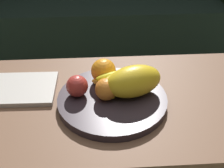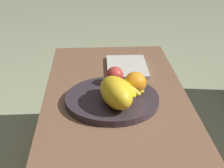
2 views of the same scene
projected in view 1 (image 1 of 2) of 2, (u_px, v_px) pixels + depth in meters
coffee_table at (112, 111)px, 0.99m from camera, size 1.20×0.56×0.44m
couch at (106, 6)px, 2.02m from camera, size 1.70×0.70×0.90m
fruit_bowl at (112, 100)px, 0.94m from camera, size 0.35×0.35×0.03m
melon_large_front at (134, 81)px, 0.92m from camera, size 0.20×0.15×0.10m
orange_front at (106, 89)px, 0.91m from camera, size 0.07×0.07×0.07m
orange_left at (103, 71)px, 0.98m from camera, size 0.08×0.08×0.08m
apple_front at (77, 86)px, 0.92m from camera, size 0.07×0.07×0.07m
banana_bunch at (115, 81)px, 0.96m from camera, size 0.17×0.15×0.06m
magazine at (19, 89)px, 1.00m from camera, size 0.25×0.19×0.02m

